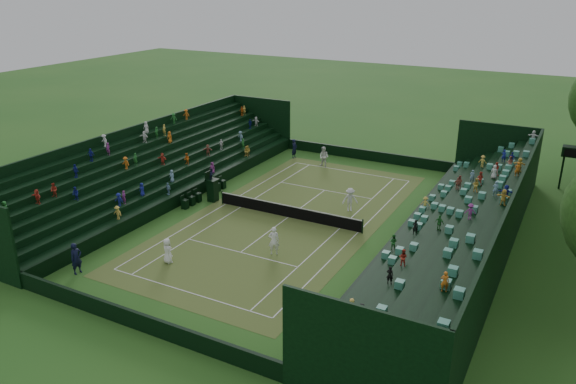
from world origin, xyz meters
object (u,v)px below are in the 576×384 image
Objects in this scene: tennis_net at (288,211)px; player_far_west at (324,157)px; player_near_west at (167,251)px; umpire_chair at (212,187)px; player_far_east at (350,200)px; player_near_east at (274,241)px.

player_far_west reaches higher than tennis_net.
player_far_west is at bearing -69.77° from player_near_west.
tennis_net is 6.79m from umpire_chair.
player_far_east is (10.24, 3.22, -0.24)m from umpire_chair.
tennis_net is at bearing -71.73° from player_far_west.
player_near_east is 1.01× the size of player_far_west.
tennis_net is 7.24× the size of player_near_west.
player_far_west is at bearing 71.51° from umpire_chair.
player_near_east is 18.33m from player_far_west.
player_far_west is at bearing -104.36° from player_near_east.
umpire_chair is 10.74m from player_far_east.
player_near_west is (-3.19, -9.64, 0.28)m from tennis_net.
umpire_chair reaches higher than player_far_east.
umpire_chair is at bearing -62.32° from player_near_east.
player_near_east is at bearing -70.39° from tennis_net.
umpire_chair is (-6.76, 0.11, 0.62)m from tennis_net.
player_near_west is (3.57, -9.75, -0.34)m from umpire_chair.
player_near_east reaches higher than player_near_west.
player_near_east is (5.17, 4.06, 0.14)m from player_near_west.
player_near_east reaches higher than player_far_west.
umpire_chair is 1.67× the size of player_near_west.
player_far_east is at bearing -95.82° from player_near_west.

